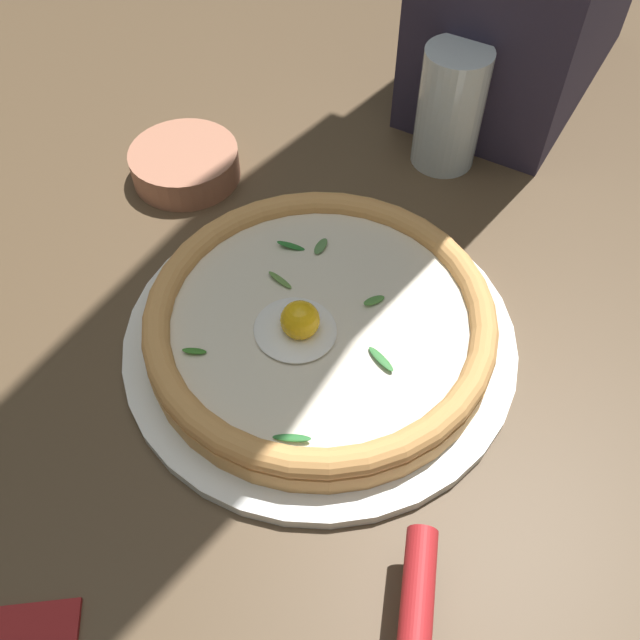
{
  "coord_description": "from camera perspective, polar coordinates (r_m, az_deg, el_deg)",
  "views": [
    {
      "loc": [
        0.26,
        -0.3,
        0.5
      ],
      "look_at": [
        0.01,
        -0.03,
        0.03
      ],
      "focal_mm": 37.84,
      "sensor_mm": 36.0,
      "label": 1
    }
  ],
  "objects": [
    {
      "name": "pizza_plate",
      "position": [
        0.61,
        -0.0,
        -1.5
      ],
      "size": [
        0.35,
        0.35,
        0.01
      ],
      "primitive_type": "cylinder",
      "color": "white",
      "rests_on": "ground"
    },
    {
      "name": "drinking_glass",
      "position": [
        0.78,
        10.84,
        16.56
      ],
      "size": [
        0.07,
        0.07,
        0.13
      ],
      "color": "silver",
      "rests_on": "ground"
    },
    {
      "name": "ground_plane",
      "position": [
        0.65,
        0.9,
        -0.44
      ],
      "size": [
        2.4,
        2.4,
        0.03
      ],
      "primitive_type": "cube",
      "color": "brown",
      "rests_on": "ground"
    },
    {
      "name": "pizza",
      "position": [
        0.59,
        -0.03,
        -0.0
      ],
      "size": [
        0.31,
        0.31,
        0.06
      ],
      "color": "tan",
      "rests_on": "pizza_plate"
    },
    {
      "name": "side_bowl",
      "position": [
        0.78,
        -11.33,
        12.82
      ],
      "size": [
        0.12,
        0.12,
        0.03
      ],
      "primitive_type": "cylinder",
      "color": "#B27155",
      "rests_on": "ground"
    }
  ]
}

